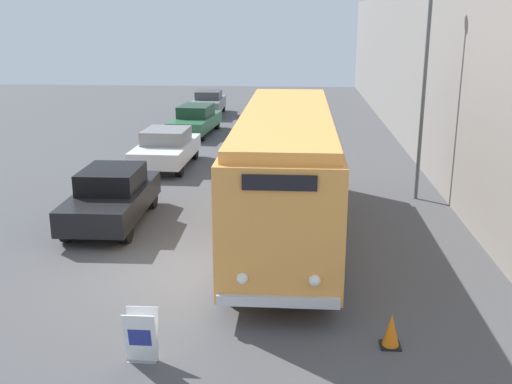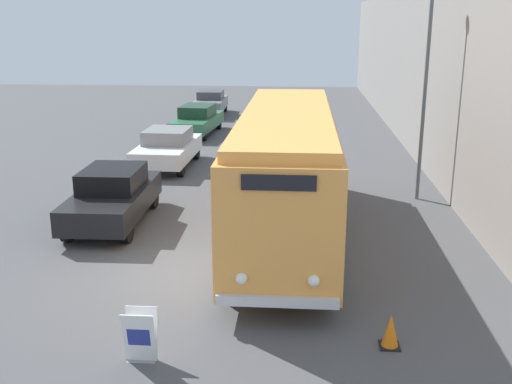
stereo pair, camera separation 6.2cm
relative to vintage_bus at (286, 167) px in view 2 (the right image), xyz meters
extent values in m
plane|color=#4C4C4F|center=(-2.20, -2.79, -1.88)|extent=(80.00, 80.00, 0.00)
cube|color=gray|center=(5.23, 7.21, 1.61)|extent=(0.30, 60.00, 6.99)
cylinder|color=black|center=(-1.05, -3.80, -1.40)|extent=(0.28, 0.96, 0.96)
cylinder|color=black|center=(1.05, -3.80, -1.40)|extent=(0.28, 0.96, 0.96)
cylinder|color=black|center=(-1.05, 3.81, -1.40)|extent=(0.28, 0.96, 0.96)
cylinder|color=black|center=(1.05, 3.81, -1.40)|extent=(0.28, 0.96, 0.96)
cube|color=#EF9E47|center=(0.00, 0.01, -0.09)|extent=(2.41, 10.41, 2.64)
cube|color=#FEA74B|center=(0.00, 0.01, 1.35)|extent=(2.22, 9.99, 0.24)
cube|color=silver|center=(0.00, -5.26, -1.28)|extent=(2.29, 0.12, 0.20)
sphere|color=white|center=(-0.66, -5.23, -0.85)|extent=(0.22, 0.22, 0.22)
sphere|color=white|center=(0.66, -5.23, -0.85)|extent=(0.22, 0.22, 0.22)
cube|color=black|center=(0.00, -5.22, 0.98)|extent=(1.33, 0.06, 0.28)
cube|color=gray|center=(-2.27, -6.44, -1.88)|extent=(0.50, 0.20, 0.01)
cube|color=white|center=(-2.27, -6.52, -1.42)|extent=(0.55, 0.19, 0.94)
cube|color=white|center=(-2.27, -6.36, -1.42)|extent=(0.55, 0.19, 0.94)
cube|color=navy|center=(-2.27, -6.54, -1.39)|extent=(0.39, 0.06, 0.33)
cylinder|color=#595E60|center=(4.17, 3.68, 1.33)|extent=(0.12, 0.12, 6.42)
cylinder|color=black|center=(-5.68, -0.97, -1.55)|extent=(0.22, 0.66, 0.66)
cylinder|color=black|center=(-4.11, -0.94, -1.55)|extent=(0.22, 0.66, 0.66)
cylinder|color=black|center=(-5.73, 2.05, -1.55)|extent=(0.22, 0.66, 0.66)
cylinder|color=black|center=(-4.16, 2.08, -1.55)|extent=(0.22, 0.66, 0.66)
cube|color=black|center=(-4.92, 0.56, -1.22)|extent=(1.91, 4.45, 0.67)
cube|color=black|center=(-4.92, 0.67, -0.59)|extent=(1.59, 2.01, 0.59)
cylinder|color=black|center=(-5.74, 5.98, -1.54)|extent=(0.22, 0.69, 0.69)
cylinder|color=black|center=(-4.06, 5.94, -1.54)|extent=(0.22, 0.69, 0.69)
cylinder|color=black|center=(-5.67, 8.88, -1.54)|extent=(0.22, 0.69, 0.69)
cylinder|color=black|center=(-3.99, 8.84, -1.54)|extent=(0.22, 0.69, 0.69)
cube|color=silver|center=(-4.86, 7.41, -1.23)|extent=(2.05, 4.35, 0.61)
cube|color=gray|center=(-4.86, 7.52, -0.66)|extent=(1.70, 1.98, 0.54)
cylinder|color=black|center=(-5.78, 12.85, -1.58)|extent=(0.22, 0.61, 0.61)
cylinder|color=black|center=(-4.28, 12.73, -1.58)|extent=(0.22, 0.61, 0.61)
cylinder|color=black|center=(-5.51, 16.10, -1.58)|extent=(0.22, 0.61, 0.61)
cylinder|color=black|center=(-4.01, 15.98, -1.58)|extent=(0.22, 0.61, 0.61)
cube|color=#2D6642|center=(-4.90, 14.42, -1.28)|extent=(2.14, 4.79, 0.59)
cube|color=#193824|center=(-4.89, 14.53, -0.71)|extent=(1.67, 2.21, 0.56)
cylinder|color=black|center=(-5.87, 19.41, -1.54)|extent=(0.22, 0.69, 0.69)
cylinder|color=black|center=(-4.43, 19.44, -1.54)|extent=(0.22, 0.69, 0.69)
cylinder|color=black|center=(-5.93, 22.21, -1.54)|extent=(0.22, 0.69, 0.69)
cylinder|color=black|center=(-4.48, 22.24, -1.54)|extent=(0.22, 0.69, 0.69)
cube|color=slate|center=(-5.18, 20.82, -1.22)|extent=(1.79, 4.24, 0.64)
cube|color=#3F4043|center=(-5.18, 20.93, -0.66)|extent=(1.49, 1.92, 0.47)
cube|color=black|center=(2.03, -5.67, -1.87)|extent=(0.36, 0.36, 0.03)
cone|color=orange|center=(2.03, -5.67, -1.55)|extent=(0.30, 0.30, 0.61)
camera|label=1|loc=(0.32, -15.32, 3.73)|focal=42.00mm
camera|label=2|loc=(0.38, -15.31, 3.73)|focal=42.00mm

